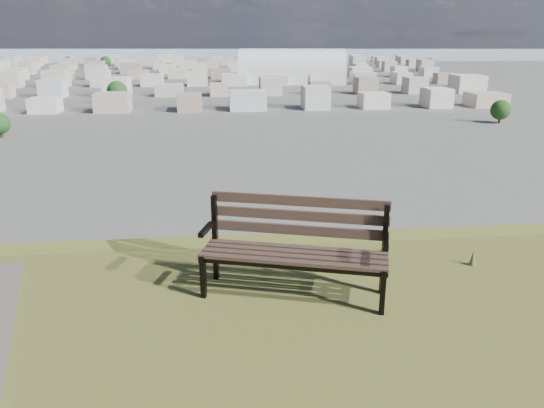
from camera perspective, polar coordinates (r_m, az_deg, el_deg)
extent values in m
cube|color=#453428|center=(4.91, 2.02, -6.27)|extent=(1.72, 0.60, 0.03)
cube|color=#453428|center=(5.02, 2.24, -5.73)|extent=(1.72, 0.60, 0.03)
cube|color=#453428|center=(5.13, 2.44, -5.21)|extent=(1.72, 0.60, 0.03)
cube|color=#453428|center=(5.23, 2.64, -4.71)|extent=(1.72, 0.60, 0.03)
cube|color=#453428|center=(5.25, 2.79, -2.80)|extent=(1.70, 0.55, 0.10)
cube|color=#453428|center=(5.22, 2.85, -1.25)|extent=(1.70, 0.55, 0.10)
cube|color=#453428|center=(5.20, 2.92, 0.33)|extent=(1.70, 0.55, 0.10)
cube|color=black|center=(5.17, -7.42, -7.77)|extent=(0.06, 0.07, 0.43)
cube|color=black|center=(5.45, -6.13, -3.65)|extent=(0.06, 0.07, 0.90)
cube|color=black|center=(5.27, -6.83, -5.03)|extent=(0.19, 0.48, 0.05)
cube|color=black|center=(5.13, -7.10, -2.71)|extent=(0.15, 0.35, 0.04)
cube|color=black|center=(4.94, 11.82, -9.30)|extent=(0.06, 0.07, 0.43)
cube|color=black|center=(5.23, 11.96, -4.90)|extent=(0.06, 0.07, 0.90)
cube|color=black|center=(5.04, 11.95, -6.39)|extent=(0.19, 0.48, 0.05)
cube|color=black|center=(4.90, 12.13, -4.00)|extent=(0.15, 0.35, 0.04)
cube|color=black|center=(4.92, 2.00, -6.79)|extent=(1.70, 0.55, 0.04)
cube|color=black|center=(5.26, 2.65, -5.12)|extent=(1.70, 0.55, 0.04)
cone|color=brown|center=(6.26, 20.82, -5.41)|extent=(0.08, 0.08, 0.18)
cube|color=silver|center=(314.85, 2.12, 13.45)|extent=(62.67, 32.02, 6.69)
cylinder|color=silver|center=(314.61, 2.12, 14.06)|extent=(62.67, 32.02, 25.41)
cube|color=beige|center=(211.89, -22.59, 10.02)|extent=(11.00, 11.00, 7.00)
cube|color=#ACA093|center=(206.42, -16.10, 10.51)|extent=(11.00, 11.00, 7.00)
cube|color=#BBA695|center=(203.66, -9.33, 10.87)|extent=(11.00, 11.00, 7.00)
cube|color=silver|center=(203.70, -2.45, 11.08)|extent=(11.00, 11.00, 7.00)
cube|color=beige|center=(206.55, 4.34, 11.14)|extent=(11.00, 11.00, 7.00)
cube|color=gray|center=(212.09, 10.86, 11.06)|extent=(11.00, 11.00, 7.00)
cube|color=beige|center=(220.13, 16.96, 10.85)|extent=(11.00, 11.00, 7.00)
cube|color=#B7B1A6|center=(230.40, 22.57, 10.55)|extent=(11.00, 11.00, 7.00)
cube|color=#ACA093|center=(270.52, -27.12, 10.86)|extent=(11.00, 11.00, 7.00)
cube|color=#BBA695|center=(262.99, -22.16, 11.35)|extent=(11.00, 11.00, 7.00)
cube|color=silver|center=(257.49, -16.92, 11.77)|extent=(11.00, 11.00, 7.00)
cube|color=beige|center=(254.15, -11.49, 12.10)|extent=(11.00, 11.00, 7.00)
cube|color=gray|center=(253.05, -5.95, 12.33)|extent=(11.00, 11.00, 7.00)
cube|color=beige|center=(254.21, -0.41, 12.45)|extent=(11.00, 11.00, 7.00)
cube|color=#B7B1A6|center=(257.62, 5.04, 12.45)|extent=(11.00, 11.00, 7.00)
cube|color=beige|center=(263.19, 10.30, 12.35)|extent=(11.00, 11.00, 7.00)
cube|color=#ACA093|center=(270.77, 15.30, 12.17)|extent=(11.00, 11.00, 7.00)
cube|color=#BBA695|center=(280.21, 19.99, 11.91)|extent=(11.00, 11.00, 7.00)
cube|color=beige|center=(321.42, -26.06, 11.82)|extent=(11.00, 11.00, 7.00)
cube|color=gray|center=(314.20, -21.86, 12.24)|extent=(11.00, 11.00, 7.00)
cube|color=beige|center=(308.67, -17.48, 12.61)|extent=(11.00, 11.00, 7.00)
cube|color=#B7B1A6|center=(304.95, -12.95, 12.91)|extent=(11.00, 11.00, 7.00)
cube|color=beige|center=(303.08, -8.32, 13.14)|extent=(11.00, 11.00, 7.00)
cube|color=#ACA093|center=(303.11, -3.67, 13.28)|extent=(11.00, 11.00, 7.00)
cube|color=#BBA695|center=(305.03, 0.97, 13.35)|extent=(11.00, 11.00, 7.00)
cube|color=silver|center=(308.81, 5.52, 13.32)|extent=(11.00, 11.00, 7.00)
cube|color=beige|center=(314.39, 9.93, 13.23)|extent=(11.00, 11.00, 7.00)
cube|color=gray|center=(321.66, 14.16, 13.06)|extent=(11.00, 11.00, 7.00)
cube|color=beige|center=(330.52, 18.17, 12.84)|extent=(11.00, 11.00, 7.00)
cube|color=beige|center=(372.46, -25.29, 12.52)|extent=(11.00, 11.00, 7.00)
cube|color=#ACA093|center=(365.46, -21.65, 12.88)|extent=(11.00, 11.00, 7.00)
cube|color=#BBA695|center=(359.93, -17.88, 13.21)|extent=(11.00, 11.00, 7.00)
cube|color=silver|center=(355.93, -13.99, 13.48)|extent=(11.00, 11.00, 7.00)
cube|color=beige|center=(353.51, -10.03, 13.71)|extent=(11.00, 11.00, 7.00)
cube|color=gray|center=(352.72, -6.03, 13.86)|extent=(11.00, 11.00, 7.00)
cube|color=beige|center=(353.56, -2.02, 13.96)|extent=(11.00, 11.00, 7.00)
cube|color=#B7B1A6|center=(356.02, 1.96, 13.98)|extent=(11.00, 11.00, 7.00)
cube|color=beige|center=(360.07, 5.86, 13.95)|extent=(11.00, 11.00, 7.00)
cube|color=#ACA093|center=(365.65, 9.65, 13.85)|extent=(11.00, 11.00, 7.00)
cube|color=#BBA695|center=(372.69, 13.32, 13.71)|extent=(11.00, 11.00, 7.00)
cube|color=silver|center=(381.12, 16.83, 13.52)|extent=(11.00, 11.00, 7.00)
cube|color=gray|center=(423.60, -24.70, 13.04)|extent=(11.00, 11.00, 7.00)
cube|color=beige|center=(416.76, -21.49, 13.37)|extent=(11.00, 11.00, 7.00)
cube|color=#B7B1A6|center=(411.22, -18.18, 13.66)|extent=(11.00, 11.00, 7.00)
cube|color=beige|center=(407.02, -14.78, 13.91)|extent=(11.00, 11.00, 7.00)
cube|color=#ACA093|center=(404.20, -11.32, 14.12)|extent=(11.00, 11.00, 7.00)
cube|color=#BBA695|center=(402.79, -7.81, 14.28)|extent=(11.00, 11.00, 7.00)
cube|color=silver|center=(402.81, -4.29, 14.39)|extent=(11.00, 11.00, 7.00)
cube|color=beige|center=(404.26, -0.78, 14.45)|extent=(11.00, 11.00, 7.00)
cube|color=gray|center=(407.12, 2.70, 14.46)|extent=(11.00, 11.00, 7.00)
cube|color=beige|center=(411.37, 6.11, 14.42)|extent=(11.00, 11.00, 7.00)
cube|color=#B7B1A6|center=(416.95, 9.45, 14.33)|extent=(11.00, 11.00, 7.00)
cube|color=beige|center=(423.82, 12.68, 14.20)|extent=(11.00, 11.00, 7.00)
cube|color=#ACA093|center=(431.92, 15.79, 14.03)|extent=(11.00, 11.00, 7.00)
cube|color=#BBA695|center=(482.60, -27.00, 13.14)|extent=(11.00, 11.00, 7.00)
cube|color=silver|center=(474.79, -24.23, 13.45)|extent=(11.00, 11.00, 7.00)
cube|color=beige|center=(468.09, -21.36, 13.74)|extent=(11.00, 11.00, 7.00)
cube|color=gray|center=(462.54, -18.41, 14.01)|extent=(11.00, 11.00, 7.00)
cube|color=beige|center=(458.18, -15.39, 14.24)|extent=(11.00, 11.00, 7.00)
cube|color=#B7B1A6|center=(455.04, -12.32, 14.44)|extent=(11.00, 11.00, 7.00)
cube|color=beige|center=(453.16, -9.20, 14.60)|extent=(11.00, 11.00, 7.00)
cube|color=#ACA093|center=(452.54, -6.07, 14.72)|extent=(11.00, 11.00, 7.00)
cube|color=#BBA695|center=(453.20, -2.93, 14.80)|extent=(11.00, 11.00, 7.00)
cube|color=silver|center=(455.12, 0.19, 14.83)|extent=(11.00, 11.00, 7.00)
cube|color=beige|center=(458.29, 3.28, 14.83)|extent=(11.00, 11.00, 7.00)
cube|color=gray|center=(462.69, 6.32, 14.78)|extent=(11.00, 11.00, 7.00)
cube|color=beige|center=(468.28, 9.29, 14.70)|extent=(11.00, 11.00, 7.00)
cube|color=#B7B1A6|center=(475.01, 12.18, 14.58)|extent=(11.00, 11.00, 7.00)
cube|color=beige|center=(482.85, 14.97, 14.43)|extent=(11.00, 11.00, 7.00)
cube|color=#ACA093|center=(533.63, -26.37, 13.50)|extent=(11.00, 11.00, 7.00)
cube|color=#BBA695|center=(526.03, -23.85, 13.78)|extent=(11.00, 11.00, 7.00)
cube|color=silver|center=(519.44, -21.26, 14.05)|extent=(11.00, 11.00, 7.00)
cube|color=beige|center=(513.88, -18.60, 14.29)|extent=(11.00, 11.00, 7.00)
cube|color=gray|center=(509.39, -15.89, 14.51)|extent=(11.00, 11.00, 7.00)
cube|color=beige|center=(506.01, -13.12, 14.69)|extent=(11.00, 11.00, 7.00)
cube|color=#B7B1A6|center=(503.74, -10.32, 14.85)|extent=(11.00, 11.00, 7.00)
cube|color=beige|center=(502.62, -7.50, 14.97)|extent=(11.00, 11.00, 7.00)
cube|color=#ACA093|center=(502.63, -4.67, 15.06)|extent=(11.00, 11.00, 7.00)
cube|color=#BBA695|center=(503.79, -1.84, 15.12)|extent=(11.00, 11.00, 7.00)
cube|color=silver|center=(506.09, 0.97, 15.14)|extent=(11.00, 11.00, 7.00)
cube|color=beige|center=(509.51, 3.74, 15.12)|extent=(11.00, 11.00, 7.00)
cube|color=gray|center=(514.03, 6.48, 15.07)|extent=(11.00, 11.00, 7.00)
cube|color=beige|center=(519.62, 9.16, 14.99)|extent=(11.00, 11.00, 7.00)
cube|color=#B7B1A6|center=(526.25, 11.77, 14.88)|extent=(11.00, 11.00, 7.00)
cube|color=beige|center=(533.87, 14.31, 14.75)|extent=(11.00, 11.00, 7.00)
cube|color=#ACA093|center=(584.73, -25.85, 13.79)|extent=(11.00, 11.00, 7.00)
cube|color=#BBA695|center=(577.31, -23.54, 14.05)|extent=(11.00, 11.00, 7.00)
cube|color=silver|center=(570.80, -21.18, 14.29)|extent=(11.00, 11.00, 7.00)
cube|color=beige|center=(565.24, -18.76, 14.52)|extent=(11.00, 11.00, 7.00)
cube|color=gray|center=(560.65, -16.29, 14.72)|extent=(11.00, 11.00, 7.00)
cube|color=beige|center=(557.06, -13.78, 14.90)|extent=(11.00, 11.00, 7.00)
cube|color=#B7B1A6|center=(554.48, -11.24, 15.05)|extent=(11.00, 11.00, 7.00)
cube|color=beige|center=(552.93, -8.67, 15.17)|extent=(11.00, 11.00, 7.00)
cube|color=#ACA093|center=(552.43, -6.10, 15.27)|extent=(11.00, 11.00, 7.00)
cube|color=#BBA695|center=(552.97, -3.52, 15.34)|extent=(11.00, 11.00, 7.00)
cube|color=silver|center=(554.54, -0.95, 15.37)|extent=(11.00, 11.00, 7.00)
cube|color=beige|center=(557.15, 1.60, 15.38)|extent=(11.00, 11.00, 7.00)
cube|color=gray|center=(560.77, 4.12, 15.36)|extent=(11.00, 11.00, 7.00)
cube|color=beige|center=(565.39, 6.61, 15.31)|extent=(11.00, 11.00, 7.00)
cube|color=#B7B1A6|center=(570.98, 9.05, 15.24)|extent=(11.00, 11.00, 7.00)
cube|color=beige|center=(577.51, 11.43, 15.14)|extent=(11.00, 11.00, 7.00)
cube|color=#ACA093|center=(584.96, 13.76, 15.02)|extent=(11.00, 11.00, 7.00)
cylinder|color=#36291B|center=(187.29, 23.26, 8.32)|extent=(0.80, 0.80, 2.10)
sphere|color=black|center=(186.87, 23.37, 9.27)|extent=(6.30, 6.30, 6.30)
cylinder|color=#36291B|center=(226.93, -16.22, 10.56)|extent=(0.80, 0.80, 2.70)
sphere|color=black|center=(226.50, -16.31, 11.57)|extent=(8.10, 8.10, 8.10)
cylinder|color=#36291B|center=(311.72, 19.26, 12.01)|extent=(0.80, 0.80, 1.95)
sphere|color=black|center=(311.48, 19.32, 12.55)|extent=(5.85, 5.85, 5.85)
cylinder|color=#36291B|center=(407.27, 2.69, 14.13)|extent=(0.80, 0.80, 2.25)
sphere|color=black|center=(407.06, 2.70, 14.60)|extent=(6.75, 6.75, 6.75)
cylinder|color=#36291B|center=(471.25, -17.40, 13.90)|extent=(0.80, 0.80, 2.85)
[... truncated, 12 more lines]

